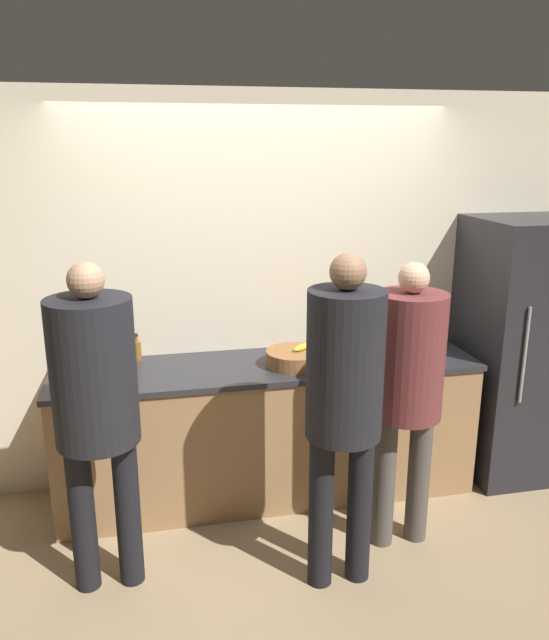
{
  "coord_description": "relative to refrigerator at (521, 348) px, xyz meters",
  "views": [
    {
      "loc": [
        -0.73,
        -3.31,
        2.27
      ],
      "look_at": [
        0.0,
        0.15,
        1.26
      ],
      "focal_mm": 35.0,
      "sensor_mm": 36.0,
      "label": 1
    }
  ],
  "objects": [
    {
      "name": "bottle_amber",
      "position": [
        -2.6,
        0.27,
        0.08
      ],
      "size": [
        0.06,
        0.06,
        0.18
      ],
      "color": "brown",
      "rests_on": "counter"
    },
    {
      "name": "wall_back",
      "position": [
        -1.79,
        0.38,
        0.4
      ],
      "size": [
        5.2,
        0.06,
        2.6
      ],
      "color": "beige",
      "rests_on": "ground_plane"
    },
    {
      "name": "cup_yellow",
      "position": [
        -0.54,
        0.16,
        0.06
      ],
      "size": [
        0.09,
        0.09,
        0.1
      ],
      "color": "gold",
      "rests_on": "counter"
    },
    {
      "name": "utensil_crock",
      "position": [
        -2.96,
        0.21,
        0.09
      ],
      "size": [
        0.09,
        0.09,
        0.24
      ],
      "color": "#3D424C",
      "rests_on": "counter"
    },
    {
      "name": "ground_plane",
      "position": [
        -1.79,
        -0.34,
        -0.9
      ],
      "size": [
        14.0,
        14.0,
        0.0
      ],
      "primitive_type": "plane",
      "color": "#9E8460"
    },
    {
      "name": "person_left",
      "position": [
        -2.79,
        -0.7,
        0.18
      ],
      "size": [
        0.41,
        0.41,
        1.74
      ],
      "color": "black",
      "rests_on": "ground_plane"
    },
    {
      "name": "refrigerator",
      "position": [
        0.0,
        0.0,
        0.0
      ],
      "size": [
        0.74,
        0.74,
        1.8
      ],
      "color": "#232328",
      "rests_on": "ground_plane"
    },
    {
      "name": "potted_plant",
      "position": [
        -0.86,
        0.23,
        0.14
      ],
      "size": [
        0.14,
        0.14,
        0.24
      ],
      "color": "#3D3D42",
      "rests_on": "counter"
    },
    {
      "name": "person_center",
      "position": [
        -1.59,
        -0.92,
        0.19
      ],
      "size": [
        0.38,
        0.38,
        1.78
      ],
      "color": "black",
      "rests_on": "ground_plane"
    },
    {
      "name": "bottle_dark",
      "position": [
        -1.0,
        -0.17,
        0.07
      ],
      "size": [
        0.06,
        0.06,
        0.15
      ],
      "color": "#333338",
      "rests_on": "counter"
    },
    {
      "name": "counter",
      "position": [
        -1.79,
        0.04,
        -0.44
      ],
      "size": [
        2.7,
        0.7,
        0.91
      ],
      "color": "#9E754C",
      "rests_on": "ground_plane"
    },
    {
      "name": "person_right",
      "position": [
        -1.14,
        -0.66,
        0.12
      ],
      "size": [
        0.39,
        0.39,
        1.67
      ],
      "color": "#4C4742",
      "rests_on": "ground_plane"
    },
    {
      "name": "fruit_bowl",
      "position": [
        -1.62,
        -0.04,
        0.06
      ],
      "size": [
        0.37,
        0.37,
        0.14
      ],
      "color": "brown",
      "rests_on": "counter"
    }
  ]
}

